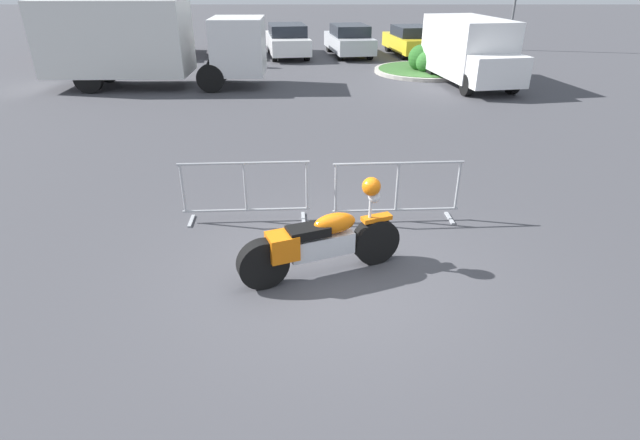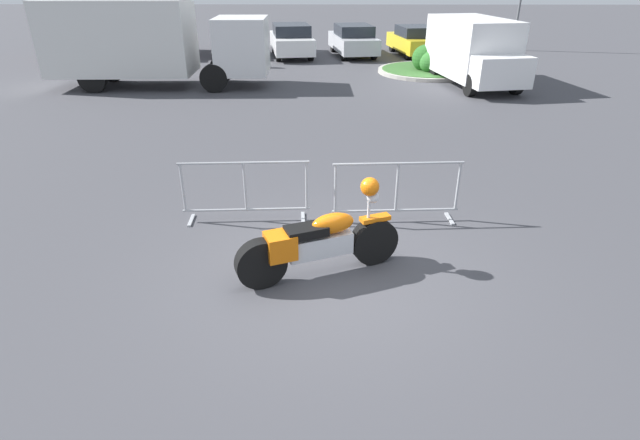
{
  "view_description": "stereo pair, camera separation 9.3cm",
  "coord_description": "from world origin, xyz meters",
  "px_view_note": "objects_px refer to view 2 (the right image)",
  "views": [
    {
      "loc": [
        -0.2,
        -6.02,
        3.9
      ],
      "look_at": [
        -0.18,
        0.41,
        0.65
      ],
      "focal_mm": 28.0,
      "sensor_mm": 36.0,
      "label": 1
    },
    {
      "loc": [
        -0.11,
        -6.02,
        3.9
      ],
      "look_at": [
        -0.18,
        0.41,
        0.65
      ],
      "focal_mm": 28.0,
      "sensor_mm": 36.0,
      "label": 2
    }
  ],
  "objects_px": {
    "motorcycle": "(320,242)",
    "parked_car_yellow": "(414,40)",
    "crowd_barrier_far": "(397,191)",
    "parked_car_silver": "(353,40)",
    "pedestrian": "(236,45)",
    "delivery_van": "(473,50)",
    "parked_car_red": "(108,39)",
    "parked_car_black": "(231,40)",
    "parked_car_white": "(291,40)",
    "parked_car_maroon": "(169,41)",
    "box_truck": "(146,40)",
    "crowd_barrier_near": "(245,191)"
  },
  "relations": [
    {
      "from": "delivery_van",
      "to": "parked_car_black",
      "type": "xyz_separation_m",
      "value": [
        -10.14,
        7.11,
        -0.53
      ]
    },
    {
      "from": "motorcycle",
      "to": "box_truck",
      "type": "xyz_separation_m",
      "value": [
        -6.34,
        12.59,
        1.12
      ]
    },
    {
      "from": "parked_car_maroon",
      "to": "parked_car_white",
      "type": "height_order",
      "value": "parked_car_white"
    },
    {
      "from": "parked_car_red",
      "to": "parked_car_silver",
      "type": "xyz_separation_m",
      "value": [
        12.16,
        0.02,
        -0.02
      ]
    },
    {
      "from": "parked_car_yellow",
      "to": "pedestrian",
      "type": "height_order",
      "value": "pedestrian"
    },
    {
      "from": "crowd_barrier_far",
      "to": "parked_car_black",
      "type": "height_order",
      "value": "parked_car_black"
    },
    {
      "from": "crowd_barrier_far",
      "to": "parked_car_white",
      "type": "height_order",
      "value": "parked_car_white"
    },
    {
      "from": "motorcycle",
      "to": "parked_car_white",
      "type": "bearing_deg",
      "value": 72.63
    },
    {
      "from": "parked_car_white",
      "to": "parked_car_yellow",
      "type": "bearing_deg",
      "value": -95.14
    },
    {
      "from": "delivery_van",
      "to": "parked_car_red",
      "type": "distance_m",
      "value": 17.6
    },
    {
      "from": "parked_car_black",
      "to": "parked_car_yellow",
      "type": "distance_m",
      "value": 9.12
    },
    {
      "from": "box_truck",
      "to": "parked_car_silver",
      "type": "height_order",
      "value": "box_truck"
    },
    {
      "from": "box_truck",
      "to": "parked_car_black",
      "type": "relative_size",
      "value": 1.79
    },
    {
      "from": "parked_car_black",
      "to": "parked_car_white",
      "type": "bearing_deg",
      "value": -109.34
    },
    {
      "from": "crowd_barrier_near",
      "to": "parked_car_maroon",
      "type": "height_order",
      "value": "parked_car_maroon"
    },
    {
      "from": "box_truck",
      "to": "pedestrian",
      "type": "relative_size",
      "value": 4.59
    },
    {
      "from": "parked_car_yellow",
      "to": "pedestrian",
      "type": "bearing_deg",
      "value": 102.52
    },
    {
      "from": "motorcycle",
      "to": "parked_car_red",
      "type": "relative_size",
      "value": 0.5
    },
    {
      "from": "crowd_barrier_far",
      "to": "parked_car_yellow",
      "type": "distance_m",
      "value": 18.75
    },
    {
      "from": "crowd_barrier_far",
      "to": "parked_car_maroon",
      "type": "bearing_deg",
      "value": 116.23
    },
    {
      "from": "crowd_barrier_far",
      "to": "parked_car_white",
      "type": "bearing_deg",
      "value": 99.13
    },
    {
      "from": "parked_car_red",
      "to": "parked_car_yellow",
      "type": "distance_m",
      "value": 15.2
    },
    {
      "from": "parked_car_white",
      "to": "crowd_barrier_near",
      "type": "bearing_deg",
      "value": 171.79
    },
    {
      "from": "parked_car_maroon",
      "to": "parked_car_silver",
      "type": "xyz_separation_m",
      "value": [
        9.12,
        0.08,
        0.04
      ]
    },
    {
      "from": "crowd_barrier_far",
      "to": "box_truck",
      "type": "height_order",
      "value": "box_truck"
    },
    {
      "from": "parked_car_black",
      "to": "parked_car_white",
      "type": "distance_m",
      "value": 3.09
    },
    {
      "from": "crowd_barrier_far",
      "to": "box_truck",
      "type": "relative_size",
      "value": 0.28
    },
    {
      "from": "crowd_barrier_far",
      "to": "parked_car_red",
      "type": "xyz_separation_m",
      "value": [
        -12.02,
        18.28,
        0.2
      ]
    },
    {
      "from": "motorcycle",
      "to": "parked_car_yellow",
      "type": "distance_m",
      "value": 20.64
    },
    {
      "from": "motorcycle",
      "to": "parked_car_maroon",
      "type": "height_order",
      "value": "parked_car_maroon"
    },
    {
      "from": "parked_car_silver",
      "to": "parked_car_yellow",
      "type": "bearing_deg",
      "value": -95.95
    },
    {
      "from": "parked_car_maroon",
      "to": "parked_car_white",
      "type": "relative_size",
      "value": 0.91
    },
    {
      "from": "parked_car_silver",
      "to": "crowd_barrier_near",
      "type": "bearing_deg",
      "value": 162.32
    },
    {
      "from": "motorcycle",
      "to": "parked_car_red",
      "type": "distance_m",
      "value": 22.67
    },
    {
      "from": "crowd_barrier_far",
      "to": "pedestrian",
      "type": "height_order",
      "value": "pedestrian"
    },
    {
      "from": "parked_car_red",
      "to": "crowd_barrier_near",
      "type": "bearing_deg",
      "value": -161.94
    },
    {
      "from": "box_truck",
      "to": "parked_car_red",
      "type": "distance_m",
      "value": 8.63
    },
    {
      "from": "parked_car_yellow",
      "to": "pedestrian",
      "type": "distance_m",
      "value": 8.98
    },
    {
      "from": "parked_car_maroon",
      "to": "parked_car_yellow",
      "type": "height_order",
      "value": "parked_car_yellow"
    },
    {
      "from": "parked_car_maroon",
      "to": "parked_car_black",
      "type": "bearing_deg",
      "value": -92.7
    },
    {
      "from": "motorcycle",
      "to": "parked_car_silver",
      "type": "bearing_deg",
      "value": 63.87
    },
    {
      "from": "crowd_barrier_near",
      "to": "delivery_van",
      "type": "relative_size",
      "value": 0.41
    },
    {
      "from": "parked_car_maroon",
      "to": "parked_car_silver",
      "type": "distance_m",
      "value": 9.12
    },
    {
      "from": "crowd_barrier_far",
      "to": "parked_car_maroon",
      "type": "height_order",
      "value": "parked_car_maroon"
    },
    {
      "from": "delivery_van",
      "to": "parked_car_red",
      "type": "height_order",
      "value": "delivery_van"
    },
    {
      "from": "box_truck",
      "to": "parked_car_silver",
      "type": "distance_m",
      "value": 10.75
    },
    {
      "from": "parked_car_black",
      "to": "parked_car_yellow",
      "type": "height_order",
      "value": "parked_car_black"
    },
    {
      "from": "crowd_barrier_far",
      "to": "parked_car_maroon",
      "type": "distance_m",
      "value": 20.31
    },
    {
      "from": "parked_car_maroon",
      "to": "parked_car_yellow",
      "type": "xyz_separation_m",
      "value": [
        12.16,
        0.26,
        0.0
      ]
    },
    {
      "from": "crowd_barrier_near",
      "to": "crowd_barrier_far",
      "type": "height_order",
      "value": "same"
    }
  ]
}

